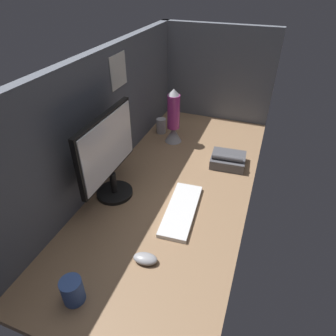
{
  "coord_description": "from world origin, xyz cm",
  "views": [
    {
      "loc": [
        -117.3,
        -40.0,
        95.75
      ],
      "look_at": [
        -8.03,
        0.0,
        14.0
      ],
      "focal_mm": 31.34,
      "sensor_mm": 36.0,
      "label": 1
    }
  ],
  "objects_px": {
    "mouse": "(145,259)",
    "mug_steel": "(161,126)",
    "monitor": "(108,154)",
    "keyboard": "(181,210)",
    "mug_ceramic_blue": "(73,291)",
    "lava_lamp": "(173,120)",
    "desk_phone": "(228,160)"
  },
  "relations": [
    {
      "from": "mug_ceramic_blue",
      "to": "mug_steel",
      "type": "bearing_deg",
      "value": 7.47
    },
    {
      "from": "monitor",
      "to": "desk_phone",
      "type": "bearing_deg",
      "value": -46.88
    },
    {
      "from": "mug_ceramic_blue",
      "to": "lava_lamp",
      "type": "relative_size",
      "value": 0.28
    },
    {
      "from": "mouse",
      "to": "mug_steel",
      "type": "height_order",
      "value": "mug_steel"
    },
    {
      "from": "monitor",
      "to": "mug_ceramic_blue",
      "type": "xyz_separation_m",
      "value": [
        -0.55,
        -0.15,
        -0.19
      ]
    },
    {
      "from": "mouse",
      "to": "mug_ceramic_blue",
      "type": "bearing_deg",
      "value": 136.89
    },
    {
      "from": "keyboard",
      "to": "lava_lamp",
      "type": "bearing_deg",
      "value": 18.28
    },
    {
      "from": "mouse",
      "to": "desk_phone",
      "type": "xyz_separation_m",
      "value": [
        0.78,
        -0.17,
        0.01
      ]
    },
    {
      "from": "desk_phone",
      "to": "mug_steel",
      "type": "bearing_deg",
      "value": 65.17
    },
    {
      "from": "monitor",
      "to": "mug_steel",
      "type": "bearing_deg",
      "value": 1.0
    },
    {
      "from": "mug_ceramic_blue",
      "to": "keyboard",
      "type": "bearing_deg",
      "value": -21.19
    },
    {
      "from": "lava_lamp",
      "to": "desk_phone",
      "type": "distance_m",
      "value": 0.43
    },
    {
      "from": "monitor",
      "to": "keyboard",
      "type": "bearing_deg",
      "value": -90.86
    },
    {
      "from": "mug_steel",
      "to": "mug_ceramic_blue",
      "type": "relative_size",
      "value": 1.02
    },
    {
      "from": "monitor",
      "to": "mug_steel",
      "type": "height_order",
      "value": "monitor"
    },
    {
      "from": "keyboard",
      "to": "mouse",
      "type": "xyz_separation_m",
      "value": [
        -0.32,
        0.04,
        0.01
      ]
    },
    {
      "from": "monitor",
      "to": "mug_steel",
      "type": "xyz_separation_m",
      "value": [
        0.69,
        0.01,
        -0.19
      ]
    },
    {
      "from": "monitor",
      "to": "mug_ceramic_blue",
      "type": "bearing_deg",
      "value": -164.66
    },
    {
      "from": "monitor",
      "to": "mug_ceramic_blue",
      "type": "distance_m",
      "value": 0.6
    },
    {
      "from": "monitor",
      "to": "lava_lamp",
      "type": "height_order",
      "value": "monitor"
    },
    {
      "from": "monitor",
      "to": "mouse",
      "type": "distance_m",
      "value": 0.5
    },
    {
      "from": "monitor",
      "to": "keyboard",
      "type": "distance_m",
      "value": 0.43
    },
    {
      "from": "keyboard",
      "to": "mug_ceramic_blue",
      "type": "bearing_deg",
      "value": 154.42
    },
    {
      "from": "mug_ceramic_blue",
      "to": "lava_lamp",
      "type": "height_order",
      "value": "lava_lamp"
    },
    {
      "from": "keyboard",
      "to": "mouse",
      "type": "relative_size",
      "value": 3.85
    },
    {
      "from": "monitor",
      "to": "desk_phone",
      "type": "xyz_separation_m",
      "value": [
        0.46,
        -0.49,
        -0.21
      ]
    },
    {
      "from": "keyboard",
      "to": "desk_phone",
      "type": "bearing_deg",
      "value": -19.87
    },
    {
      "from": "desk_phone",
      "to": "mug_ceramic_blue",
      "type": "bearing_deg",
      "value": 161.39
    },
    {
      "from": "keyboard",
      "to": "mug_ceramic_blue",
      "type": "height_order",
      "value": "mug_ceramic_blue"
    },
    {
      "from": "mouse",
      "to": "mug_steel",
      "type": "distance_m",
      "value": 1.06
    },
    {
      "from": "mug_steel",
      "to": "desk_phone",
      "type": "relative_size",
      "value": 0.5
    },
    {
      "from": "lava_lamp",
      "to": "mug_steel",
      "type": "bearing_deg",
      "value": 55.11
    }
  ]
}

